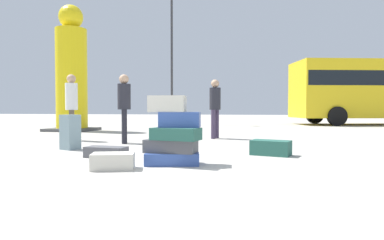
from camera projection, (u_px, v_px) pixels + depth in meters
ground_plane at (141, 171)px, 4.36m from camera, size 80.00×80.00×0.00m
suitcase_tower at (173, 135)px, 4.83m from camera, size 0.85×0.56×0.99m
suitcase_cream_left_side at (113, 161)px, 4.45m from camera, size 0.63×0.49×0.22m
suitcase_teal_upright_blue at (271, 148)px, 5.79m from camera, size 0.73×0.54×0.26m
suitcase_slate_white_trunk at (70, 132)px, 6.59m from camera, size 0.39×0.38×0.69m
suitcase_charcoal_behind_tower at (106, 152)px, 5.53m from camera, size 0.70×0.36×0.18m
person_bearded_onlooker at (72, 101)px, 8.44m from camera, size 0.30×0.32×1.67m
person_tourist_with_camera at (215, 103)px, 9.00m from camera, size 0.30×0.33×1.58m
person_passerby_in_red at (124, 102)px, 7.74m from camera, size 0.30×0.32×1.59m
yellow_dummy_statue at (72, 75)px, 12.16m from camera, size 1.55×1.55×4.54m
parked_bus at (378, 88)px, 16.92m from camera, size 8.74×4.41×3.15m
lamp_post at (172, 36)px, 17.08m from camera, size 0.36×0.36×7.01m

